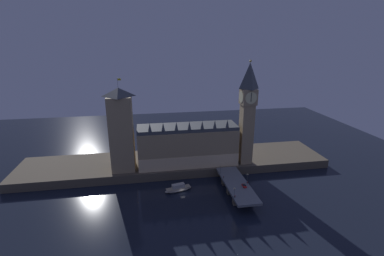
{
  "coord_description": "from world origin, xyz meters",
  "views": [
    {
      "loc": [
        -19.38,
        -148.71,
        89.26
      ],
      "look_at": [
        9.09,
        20.0,
        35.33
      ],
      "focal_mm": 26.0,
      "sensor_mm": 36.0,
      "label": 1
    }
  ],
  "objects_px": {
    "victoria_tower": "(121,130)",
    "pedestrian_far_rail": "(224,177)",
    "street_lamp_mid": "(247,177)",
    "street_lamp_far": "(220,168)",
    "clock_tower": "(247,111)",
    "street_lamp_near": "(234,191)",
    "car_southbound_lead": "(244,186)",
    "pedestrian_near_rail": "(235,196)",
    "boat_upstream": "(178,189)",
    "pedestrian_mid_walk": "(247,183)"
  },
  "relations": [
    {
      "from": "pedestrian_mid_walk",
      "to": "street_lamp_near",
      "type": "relative_size",
      "value": 0.3
    },
    {
      "from": "street_lamp_near",
      "to": "street_lamp_mid",
      "type": "distance_m",
      "value": 19.6
    },
    {
      "from": "pedestrian_mid_walk",
      "to": "street_lamp_mid",
      "type": "height_order",
      "value": "street_lamp_mid"
    },
    {
      "from": "victoria_tower",
      "to": "car_southbound_lead",
      "type": "distance_m",
      "value": 85.52
    },
    {
      "from": "pedestrian_far_rail",
      "to": "pedestrian_near_rail",
      "type": "bearing_deg",
      "value": -90.0
    },
    {
      "from": "victoria_tower",
      "to": "pedestrian_far_rail",
      "type": "relative_size",
      "value": 36.74
    },
    {
      "from": "street_lamp_mid",
      "to": "pedestrian_mid_walk",
      "type": "bearing_deg",
      "value": -102.5
    },
    {
      "from": "street_lamp_far",
      "to": "boat_upstream",
      "type": "xyz_separation_m",
      "value": [
        -28.27,
        -6.41,
        -8.66
      ]
    },
    {
      "from": "car_southbound_lead",
      "to": "pedestrian_near_rail",
      "type": "distance_m",
      "value": 14.07
    },
    {
      "from": "boat_upstream",
      "to": "victoria_tower",
      "type": "bearing_deg",
      "value": 142.78
    },
    {
      "from": "victoria_tower",
      "to": "street_lamp_mid",
      "type": "bearing_deg",
      "value": -24.39
    },
    {
      "from": "street_lamp_mid",
      "to": "boat_upstream",
      "type": "height_order",
      "value": "street_lamp_mid"
    },
    {
      "from": "car_southbound_lead",
      "to": "boat_upstream",
      "type": "height_order",
      "value": "car_southbound_lead"
    },
    {
      "from": "car_southbound_lead",
      "to": "pedestrian_near_rail",
      "type": "bearing_deg",
      "value": -130.33
    },
    {
      "from": "victoria_tower",
      "to": "boat_upstream",
      "type": "relative_size",
      "value": 3.42
    },
    {
      "from": "car_southbound_lead",
      "to": "pedestrian_mid_walk",
      "type": "distance_m",
      "value": 4.06
    },
    {
      "from": "boat_upstream",
      "to": "street_lamp_near",
      "type": "bearing_deg",
      "value": -39.17
    },
    {
      "from": "victoria_tower",
      "to": "pedestrian_near_rail",
      "type": "distance_m",
      "value": 83.76
    },
    {
      "from": "pedestrian_mid_walk",
      "to": "boat_upstream",
      "type": "relative_size",
      "value": 0.1
    },
    {
      "from": "street_lamp_far",
      "to": "boat_upstream",
      "type": "relative_size",
      "value": 0.34
    },
    {
      "from": "pedestrian_near_rail",
      "to": "street_lamp_far",
      "type": "height_order",
      "value": "street_lamp_far"
    },
    {
      "from": "clock_tower",
      "to": "car_southbound_lead",
      "type": "distance_m",
      "value": 52.38
    },
    {
      "from": "street_lamp_near",
      "to": "street_lamp_far",
      "type": "bearing_deg",
      "value": 90.0
    },
    {
      "from": "victoria_tower",
      "to": "street_lamp_far",
      "type": "bearing_deg",
      "value": -17.27
    },
    {
      "from": "pedestrian_far_rail",
      "to": "boat_upstream",
      "type": "bearing_deg",
      "value": 178.96
    },
    {
      "from": "victoria_tower",
      "to": "car_southbound_lead",
      "type": "relative_size",
      "value": 14.52
    },
    {
      "from": "victoria_tower",
      "to": "pedestrian_far_rail",
      "type": "height_order",
      "value": "victoria_tower"
    },
    {
      "from": "clock_tower",
      "to": "street_lamp_far",
      "type": "xyz_separation_m",
      "value": [
        -22.3,
        -15.95,
        -33.51
      ]
    },
    {
      "from": "pedestrian_near_rail",
      "to": "street_lamp_far",
      "type": "distance_m",
      "value": 30.05
    },
    {
      "from": "street_lamp_mid",
      "to": "street_lamp_far",
      "type": "distance_m",
      "value": 19.6
    },
    {
      "from": "car_southbound_lead",
      "to": "pedestrian_far_rail",
      "type": "bearing_deg",
      "value": 126.6
    },
    {
      "from": "clock_tower",
      "to": "boat_upstream",
      "type": "bearing_deg",
      "value": -156.14
    },
    {
      "from": "street_lamp_far",
      "to": "car_southbound_lead",
      "type": "bearing_deg",
      "value": -63.66
    },
    {
      "from": "victoria_tower",
      "to": "street_lamp_near",
      "type": "bearing_deg",
      "value": -38.12
    },
    {
      "from": "street_lamp_mid",
      "to": "pedestrian_far_rail",
      "type": "bearing_deg",
      "value": 148.16
    },
    {
      "from": "clock_tower",
      "to": "street_lamp_far",
      "type": "relative_size",
      "value": 11.88
    },
    {
      "from": "street_lamp_near",
      "to": "street_lamp_mid",
      "type": "xyz_separation_m",
      "value": [
        12.94,
        14.72,
        0.03
      ]
    },
    {
      "from": "victoria_tower",
      "to": "pedestrian_near_rail",
      "type": "height_order",
      "value": "victoria_tower"
    },
    {
      "from": "clock_tower",
      "to": "street_lamp_near",
      "type": "height_order",
      "value": "clock_tower"
    },
    {
      "from": "clock_tower",
      "to": "pedestrian_far_rail",
      "type": "bearing_deg",
      "value": -133.74
    },
    {
      "from": "victoria_tower",
      "to": "pedestrian_far_rail",
      "type": "bearing_deg",
      "value": -22.77
    },
    {
      "from": "victoria_tower",
      "to": "pedestrian_mid_walk",
      "type": "bearing_deg",
      "value": -25.64
    },
    {
      "from": "pedestrian_mid_walk",
      "to": "street_lamp_mid",
      "type": "relative_size",
      "value": 0.3
    },
    {
      "from": "clock_tower",
      "to": "boat_upstream",
      "type": "height_order",
      "value": "clock_tower"
    },
    {
      "from": "car_southbound_lead",
      "to": "street_lamp_far",
      "type": "xyz_separation_m",
      "value": [
        -9.5,
        19.19,
        3.16
      ]
    },
    {
      "from": "street_lamp_near",
      "to": "boat_upstream",
      "type": "height_order",
      "value": "street_lamp_near"
    },
    {
      "from": "car_southbound_lead",
      "to": "victoria_tower",
      "type": "bearing_deg",
      "value": 151.74
    },
    {
      "from": "pedestrian_mid_walk",
      "to": "pedestrian_far_rail",
      "type": "height_order",
      "value": "pedestrian_mid_walk"
    },
    {
      "from": "pedestrian_near_rail",
      "to": "pedestrian_mid_walk",
      "type": "bearing_deg",
      "value": 47.81
    },
    {
      "from": "pedestrian_far_rail",
      "to": "street_lamp_near",
      "type": "relative_size",
      "value": 0.28
    }
  ]
}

